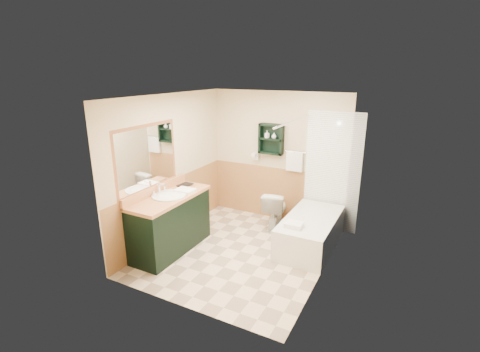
{
  "coord_description": "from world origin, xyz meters",
  "views": [
    {
      "loc": [
        2.26,
        -4.34,
        2.76
      ],
      "look_at": [
        -0.1,
        0.2,
        1.18
      ],
      "focal_mm": 26.0,
      "sensor_mm": 36.0,
      "label": 1
    }
  ],
  "objects_px": {
    "toilet": "(275,209)",
    "vanity_book": "(181,178)",
    "vanity": "(171,223)",
    "hair_dryer": "(256,156)",
    "soap_bottle_a": "(267,136)",
    "bathtub": "(311,232)",
    "soap_bottle_b": "(274,136)",
    "wall_shelf": "(271,139)"
  },
  "relations": [
    {
      "from": "soap_bottle_a",
      "to": "wall_shelf",
      "type": "bearing_deg",
      "value": 3.73
    },
    {
      "from": "vanity",
      "to": "toilet",
      "type": "bearing_deg",
      "value": 53.72
    },
    {
      "from": "hair_dryer",
      "to": "vanity_book",
      "type": "distance_m",
      "value": 1.55
    },
    {
      "from": "wall_shelf",
      "to": "soap_bottle_a",
      "type": "xyz_separation_m",
      "value": [
        -0.08,
        -0.01,
        0.05
      ]
    },
    {
      "from": "toilet",
      "to": "soap_bottle_a",
      "type": "xyz_separation_m",
      "value": [
        -0.32,
        0.29,
        1.26
      ]
    },
    {
      "from": "bathtub",
      "to": "soap_bottle_b",
      "type": "height_order",
      "value": "soap_bottle_b"
    },
    {
      "from": "hair_dryer",
      "to": "vanity_book",
      "type": "bearing_deg",
      "value": -119.45
    },
    {
      "from": "vanity_book",
      "to": "soap_bottle_b",
      "type": "relative_size",
      "value": 2.29
    },
    {
      "from": "hair_dryer",
      "to": "bathtub",
      "type": "xyz_separation_m",
      "value": [
        1.33,
        -0.75,
        -0.95
      ]
    },
    {
      "from": "toilet",
      "to": "vanity_book",
      "type": "distance_m",
      "value": 1.79
    },
    {
      "from": "toilet",
      "to": "hair_dryer",
      "type": "bearing_deg",
      "value": -40.49
    },
    {
      "from": "vanity",
      "to": "bathtub",
      "type": "distance_m",
      "value": 2.23
    },
    {
      "from": "wall_shelf",
      "to": "bathtub",
      "type": "xyz_separation_m",
      "value": [
        1.03,
        -0.72,
        -1.3
      ]
    },
    {
      "from": "vanity",
      "to": "vanity_book",
      "type": "xyz_separation_m",
      "value": [
        -0.17,
        0.52,
        0.58
      ]
    },
    {
      "from": "toilet",
      "to": "soap_bottle_a",
      "type": "height_order",
      "value": "soap_bottle_a"
    },
    {
      "from": "wall_shelf",
      "to": "bathtub",
      "type": "relative_size",
      "value": 0.37
    },
    {
      "from": "vanity_book",
      "to": "soap_bottle_a",
      "type": "bearing_deg",
      "value": 57.11
    },
    {
      "from": "bathtub",
      "to": "soap_bottle_a",
      "type": "bearing_deg",
      "value": 146.9
    },
    {
      "from": "bathtub",
      "to": "vanity",
      "type": "bearing_deg",
      "value": -149.74
    },
    {
      "from": "vanity",
      "to": "wall_shelf",
      "type": "bearing_deg",
      "value": 64.1
    },
    {
      "from": "wall_shelf",
      "to": "soap_bottle_b",
      "type": "bearing_deg",
      "value": -4.85
    },
    {
      "from": "vanity_book",
      "to": "toilet",
      "type": "bearing_deg",
      "value": 42.1
    },
    {
      "from": "hair_dryer",
      "to": "toilet",
      "type": "distance_m",
      "value": 1.07
    },
    {
      "from": "wall_shelf",
      "to": "bathtub",
      "type": "distance_m",
      "value": 1.8
    },
    {
      "from": "soap_bottle_a",
      "to": "bathtub",
      "type": "bearing_deg",
      "value": -33.1
    },
    {
      "from": "hair_dryer",
      "to": "soap_bottle_b",
      "type": "bearing_deg",
      "value": -4.78
    },
    {
      "from": "bathtub",
      "to": "vanity_book",
      "type": "xyz_separation_m",
      "value": [
        -2.08,
        -0.6,
        0.78
      ]
    },
    {
      "from": "toilet",
      "to": "vanity_book",
      "type": "relative_size",
      "value": 2.85
    },
    {
      "from": "vanity",
      "to": "hair_dryer",
      "type": "bearing_deg",
      "value": 72.34
    },
    {
      "from": "vanity",
      "to": "toilet",
      "type": "relative_size",
      "value": 2.08
    },
    {
      "from": "wall_shelf",
      "to": "toilet",
      "type": "distance_m",
      "value": 1.27
    },
    {
      "from": "wall_shelf",
      "to": "vanity",
      "type": "distance_m",
      "value": 2.32
    },
    {
      "from": "soap_bottle_a",
      "to": "soap_bottle_b",
      "type": "height_order",
      "value": "soap_bottle_b"
    },
    {
      "from": "hair_dryer",
      "to": "soap_bottle_a",
      "type": "relative_size",
      "value": 1.8
    },
    {
      "from": "hair_dryer",
      "to": "bathtub",
      "type": "height_order",
      "value": "hair_dryer"
    },
    {
      "from": "bathtub",
      "to": "wall_shelf",
      "type": "bearing_deg",
      "value": 144.8
    },
    {
      "from": "hair_dryer",
      "to": "soap_bottle_b",
      "type": "height_order",
      "value": "soap_bottle_b"
    },
    {
      "from": "bathtub",
      "to": "vanity_book",
      "type": "bearing_deg",
      "value": -164.0
    },
    {
      "from": "hair_dryer",
      "to": "soap_bottle_b",
      "type": "xyz_separation_m",
      "value": [
        0.36,
        -0.03,
        0.41
      ]
    },
    {
      "from": "hair_dryer",
      "to": "vanity_book",
      "type": "relative_size",
      "value": 0.99
    },
    {
      "from": "vanity",
      "to": "soap_bottle_a",
      "type": "bearing_deg",
      "value": 66.01
    },
    {
      "from": "vanity",
      "to": "bathtub",
      "type": "relative_size",
      "value": 0.96
    }
  ]
}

